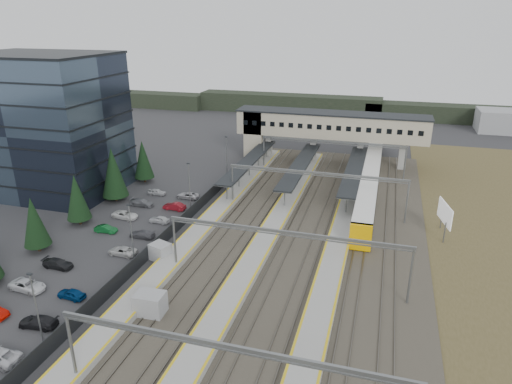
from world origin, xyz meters
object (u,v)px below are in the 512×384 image
(relay_cabin_near, at_px, (150,304))
(relay_cabin_far, at_px, (161,252))
(office_building, at_px, (46,124))
(footbridge, at_px, (318,127))
(billboard, at_px, (445,214))
(train, at_px, (372,169))

(relay_cabin_near, relative_size, relay_cabin_far, 1.06)
(office_building, xyz_separation_m, relay_cabin_near, (35.61, -29.60, -10.90))
(office_building, height_order, relay_cabin_far, office_building)
(relay_cabin_far, bearing_deg, footbridge, 75.41)
(office_building, bearing_deg, billboard, -0.54)
(office_building, bearing_deg, relay_cabin_far, -30.79)
(billboard, bearing_deg, relay_cabin_near, -137.46)
(footbridge, distance_m, billboard, 38.86)
(office_building, distance_m, relay_cabin_near, 47.57)
(office_building, height_order, relay_cabin_near, office_building)
(relay_cabin_far, bearing_deg, billboard, 26.34)
(relay_cabin_near, distance_m, relay_cabin_far, 11.98)
(relay_cabin_far, bearing_deg, relay_cabin_near, -67.76)
(relay_cabin_near, xyz_separation_m, train, (20.39, 51.25, 0.85))
(relay_cabin_near, relative_size, billboard, 0.55)
(office_building, bearing_deg, relay_cabin_near, -39.74)
(relay_cabin_far, xyz_separation_m, footbridge, (12.63, 48.51, 6.80))
(office_building, bearing_deg, train, 21.14)
(footbridge, relative_size, train, 0.65)
(relay_cabin_far, bearing_deg, train, 58.17)
(train, bearing_deg, billboard, -63.35)
(footbridge, height_order, billboard, footbridge)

